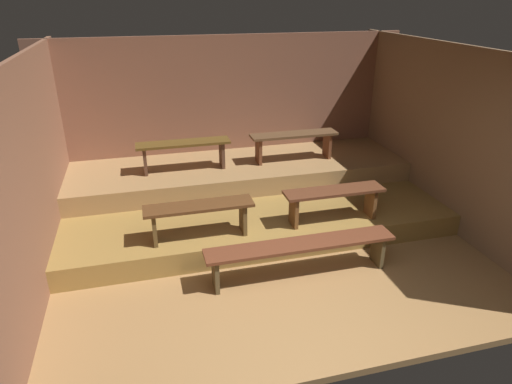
{
  "coord_description": "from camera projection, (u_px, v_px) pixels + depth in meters",
  "views": [
    {
      "loc": [
        -1.47,
        -3.12,
        3.16
      ],
      "look_at": [
        0.02,
        2.6,
        0.5
      ],
      "focal_mm": 31.43,
      "sensor_mm": 36.0,
      "label": 1
    }
  ],
  "objects": [
    {
      "name": "wall_back",
      "position": [
        229.0,
        112.0,
        7.71
      ],
      "size": [
        6.18,
        0.06,
        2.52
      ],
      "primitive_type": "cube",
      "color": "brown",
      "rests_on": "ground"
    },
    {
      "name": "wall_left",
      "position": [
        35.0,
        172.0,
        5.15
      ],
      "size": [
        0.06,
        5.12,
        2.52
      ],
      "primitive_type": "cube",
      "color": "brown",
      "rests_on": "ground"
    },
    {
      "name": "bench_middle_left",
      "position": [
        184.0,
        148.0,
        6.87
      ],
      "size": [
        1.43,
        0.33,
        0.46
      ],
      "color": "#563C17",
      "rests_on": "platform_middle"
    },
    {
      "name": "bench_middle_right",
      "position": [
        294.0,
        140.0,
        7.29
      ],
      "size": [
        1.43,
        0.33,
        0.46
      ],
      "color": "brown",
      "rests_on": "platform_middle"
    },
    {
      "name": "platform_middle",
      "position": [
        240.0,
        171.0,
        7.36
      ],
      "size": [
        5.38,
        1.48,
        0.3
      ],
      "primitive_type": "cube",
      "color": "#9D7648",
      "rests_on": "platform_lower"
    },
    {
      "name": "bench_lower_right",
      "position": [
        334.0,
        197.0,
        5.97
      ],
      "size": [
        1.36,
        0.33,
        0.46
      ],
      "color": "#59301D",
      "rests_on": "platform_lower"
    },
    {
      "name": "platform_lower",
      "position": [
        249.0,
        205.0,
        6.9
      ],
      "size": [
        5.38,
        2.8,
        0.3
      ],
      "primitive_type": "cube",
      "color": "olive",
      "rests_on": "ground"
    },
    {
      "name": "bench_lower_left",
      "position": [
        199.0,
        213.0,
        5.55
      ],
      "size": [
        1.36,
        0.33,
        0.46
      ],
      "color": "#543219",
      "rests_on": "platform_lower"
    },
    {
      "name": "ground",
      "position": [
        262.0,
        239.0,
        6.31
      ],
      "size": [
        6.18,
        5.12,
        0.08
      ],
      "primitive_type": "cube",
      "color": "#9A7043"
    },
    {
      "name": "wall_right",
      "position": [
        446.0,
        136.0,
        6.4
      ],
      "size": [
        0.06,
        5.12,
        2.52
      ],
      "primitive_type": "cube",
      "color": "brown",
      "rests_on": "ground"
    },
    {
      "name": "bench_floor_center",
      "position": [
        301.0,
        249.0,
        5.29
      ],
      "size": [
        2.3,
        0.33,
        0.46
      ],
      "color": "brown",
      "rests_on": "ground"
    }
  ]
}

